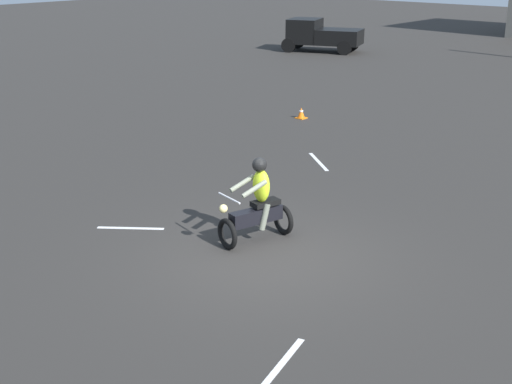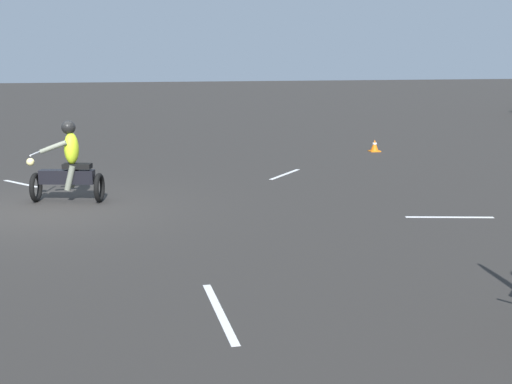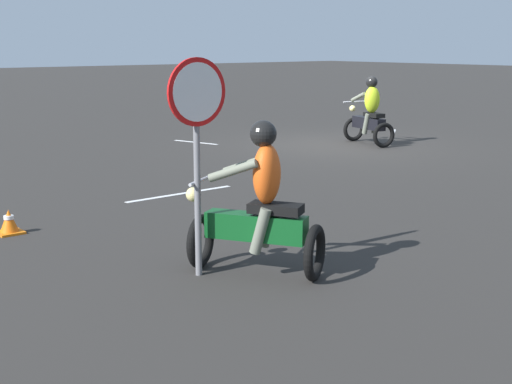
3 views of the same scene
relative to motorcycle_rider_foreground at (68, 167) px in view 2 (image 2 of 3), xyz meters
name	(u,v)px [view 2 (image 2 of 3)]	position (x,y,z in m)	size (l,w,h in m)	color
ground_plane	(44,210)	(0.66, -0.47, -0.73)	(120.00, 120.00, 0.00)	#2D2B28
motorcycle_rider_foreground	(68,167)	(0.00, 0.00, 0.00)	(0.95, 1.56, 1.66)	black
traffic_cone_mid_center	(375,146)	(-5.79, 8.81, -0.55)	(0.32, 0.32, 0.37)	orange
lane_stripe_e	(220,312)	(6.82, 1.99, -0.72)	(0.10, 2.03, 0.01)	silver
lane_stripe_n	(450,217)	(2.86, 6.92, -0.72)	(0.10, 1.62, 0.01)	silver
lane_stripe_nw	(285,174)	(-2.33, 5.11, -0.72)	(0.10, 1.68, 0.01)	silver
lane_stripe_sw	(21,184)	(-2.35, -1.20, -0.72)	(0.10, 1.36, 0.01)	silver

